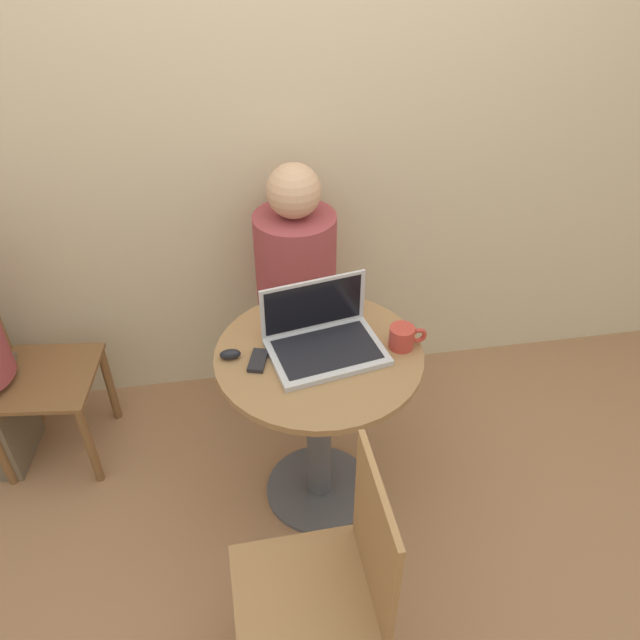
# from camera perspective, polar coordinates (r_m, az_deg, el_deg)

# --- Properties ---
(ground_plane) EXTENTS (12.00, 12.00, 0.00)m
(ground_plane) POSITION_cam_1_polar(r_m,az_deg,el_deg) (2.66, -0.09, -15.23)
(ground_plane) COLOR #9E704C
(back_wall) EXTENTS (7.00, 0.05, 2.60)m
(back_wall) POSITION_cam_1_polar(r_m,az_deg,el_deg) (2.51, -3.13, 18.54)
(back_wall) COLOR beige
(back_wall) RESTS_ON ground_plane
(round_table) EXTENTS (0.71, 0.71, 0.74)m
(round_table) POSITION_cam_1_polar(r_m,az_deg,el_deg) (2.27, -0.10, -7.37)
(round_table) COLOR #4C4C51
(round_table) RESTS_ON ground_plane
(laptop) EXTENTS (0.42, 0.33, 0.22)m
(laptop) POSITION_cam_1_polar(r_m,az_deg,el_deg) (2.11, 0.25, -1.67)
(laptop) COLOR #B7B7BC
(laptop) RESTS_ON round_table
(cell_phone) EXTENTS (0.08, 0.12, 0.02)m
(cell_phone) POSITION_cam_1_polar(r_m,az_deg,el_deg) (2.08, -5.69, -3.71)
(cell_phone) COLOR black
(cell_phone) RESTS_ON round_table
(computer_mouse) EXTENTS (0.07, 0.04, 0.03)m
(computer_mouse) POSITION_cam_1_polar(r_m,az_deg,el_deg) (2.10, -8.21, -3.12)
(computer_mouse) COLOR black
(computer_mouse) RESTS_ON round_table
(coffee_cup) EXTENTS (0.13, 0.09, 0.08)m
(coffee_cup) POSITION_cam_1_polar(r_m,az_deg,el_deg) (2.14, 7.60, -1.56)
(coffee_cup) COLOR #B2382D
(coffee_cup) RESTS_ON round_table
(chair_empty) EXTENTS (0.41, 0.41, 0.88)m
(chair_empty) POSITION_cam_1_polar(r_m,az_deg,el_deg) (1.91, 0.88, -23.30)
(chair_empty) COLOR #9E7042
(chair_empty) RESTS_ON ground_plane
(person_seated) EXTENTS (0.34, 0.52, 1.19)m
(person_seated) POSITION_cam_1_polar(r_m,az_deg,el_deg) (2.73, -2.18, 1.18)
(person_seated) COLOR brown
(person_seated) RESTS_ON ground_plane
(chair_background) EXTENTS (0.44, 0.44, 0.85)m
(chair_background) POSITION_cam_1_polar(r_m,az_deg,el_deg) (2.75, -25.39, -4.48)
(chair_background) COLOR brown
(chair_background) RESTS_ON ground_plane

